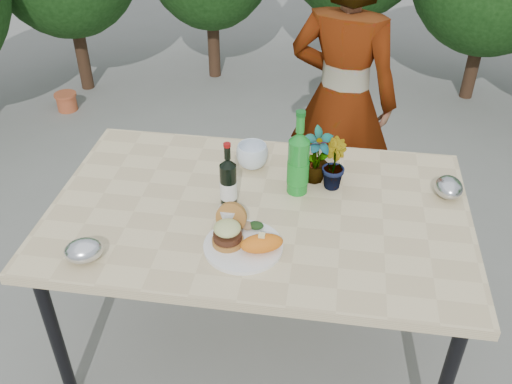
# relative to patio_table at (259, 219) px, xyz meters

# --- Properties ---
(ground) EXTENTS (80.00, 80.00, 0.00)m
(ground) POSITION_rel_patio_table_xyz_m (0.00, 0.00, -0.69)
(ground) COLOR slate
(ground) RESTS_ON ground
(patio_table) EXTENTS (1.60, 1.00, 0.75)m
(patio_table) POSITION_rel_patio_table_xyz_m (0.00, 0.00, 0.00)
(patio_table) COLOR beige
(patio_table) RESTS_ON ground
(dinner_plate) EXTENTS (0.28, 0.28, 0.01)m
(dinner_plate) POSITION_rel_patio_table_xyz_m (-0.02, -0.24, 0.06)
(dinner_plate) COLOR white
(dinner_plate) RESTS_ON patio_table
(burger_stack) EXTENTS (0.11, 0.16, 0.11)m
(burger_stack) POSITION_rel_patio_table_xyz_m (-0.08, -0.22, 0.12)
(burger_stack) COLOR #B7722D
(burger_stack) RESTS_ON dinner_plate
(sweet_potato) EXTENTS (0.17, 0.12, 0.06)m
(sweet_potato) POSITION_rel_patio_table_xyz_m (0.05, -0.26, 0.10)
(sweet_potato) COLOR orange
(sweet_potato) RESTS_ON dinner_plate
(grilled_veg) EXTENTS (0.08, 0.05, 0.03)m
(grilled_veg) POSITION_rel_patio_table_xyz_m (-0.00, -0.15, 0.09)
(grilled_veg) COLOR olive
(grilled_veg) RESTS_ON dinner_plate
(wine_bottle) EXTENTS (0.07, 0.07, 0.27)m
(wine_bottle) POSITION_rel_patio_table_xyz_m (-0.12, -0.00, 0.16)
(wine_bottle) COLOR black
(wine_bottle) RESTS_ON patio_table
(sparkling_water) EXTENTS (0.09, 0.09, 0.36)m
(sparkling_water) POSITION_rel_patio_table_xyz_m (0.13, 0.13, 0.19)
(sparkling_water) COLOR #178324
(sparkling_water) RESTS_ON patio_table
(plastic_cup) EXTENTS (0.07, 0.07, 0.09)m
(plastic_cup) POSITION_rel_patio_table_xyz_m (-0.09, -0.15, 0.10)
(plastic_cup) COLOR silver
(plastic_cup) RESTS_ON patio_table
(seedling_left) EXTENTS (0.15, 0.12, 0.23)m
(seedling_left) POSITION_rel_patio_table_xyz_m (0.21, 0.22, 0.17)
(seedling_left) COLOR #1F571D
(seedling_left) RESTS_ON patio_table
(seedling_mid) EXTENTS (0.13, 0.14, 0.21)m
(seedling_mid) POSITION_rel_patio_table_xyz_m (0.27, 0.19, 0.16)
(seedling_mid) COLOR #235E20
(seedling_mid) RESTS_ON patio_table
(seedling_right) EXTENTS (0.13, 0.13, 0.19)m
(seedling_right) POSITION_rel_patio_table_xyz_m (0.19, 0.22, 0.15)
(seedling_right) COLOR #2C591E
(seedling_right) RESTS_ON patio_table
(blue_bowl) EXTENTS (0.16, 0.16, 0.10)m
(blue_bowl) POSITION_rel_patio_table_xyz_m (-0.07, 0.28, 0.11)
(blue_bowl) COLOR silver
(blue_bowl) RESTS_ON patio_table
(foil_packet_left) EXTENTS (0.16, 0.15, 0.08)m
(foil_packet_left) POSITION_rel_patio_table_xyz_m (-0.55, -0.38, 0.10)
(foil_packet_left) COLOR silver
(foil_packet_left) RESTS_ON patio_table
(foil_packet_right) EXTENTS (0.11, 0.14, 0.08)m
(foil_packet_right) POSITION_rel_patio_table_xyz_m (0.72, 0.19, 0.10)
(foil_packet_right) COLOR #B8BBBF
(foil_packet_right) RESTS_ON patio_table
(person) EXTENTS (0.64, 0.50, 1.54)m
(person) POSITION_rel_patio_table_xyz_m (0.29, 0.93, 0.08)
(person) COLOR #8C6346
(person) RESTS_ON ground
(terracotta_pot) EXTENTS (0.17, 0.17, 0.14)m
(terracotta_pot) POSITION_rel_patio_table_xyz_m (-1.80, 1.99, -0.62)
(terracotta_pot) COLOR #BC5530
(terracotta_pot) RESTS_ON ground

